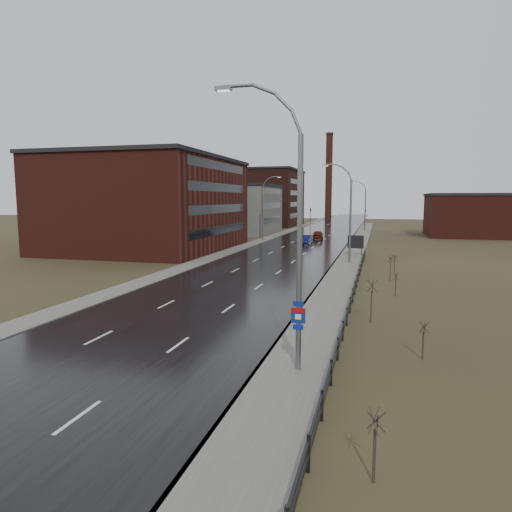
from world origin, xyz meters
The scene contains 26 objects.
ground centered at (0.00, 0.00, 0.00)m, with size 320.00×320.00×0.00m, color #2D2819.
road centered at (0.00, 60.00, 0.03)m, with size 14.00×300.00×0.06m, color black.
sidewalk_right centered at (8.60, 35.00, 0.09)m, with size 3.20×180.00×0.18m, color #595651.
curb_right centered at (7.08, 35.00, 0.09)m, with size 0.16×180.00×0.18m, color slate.
sidewalk_left centered at (-8.20, 60.00, 0.06)m, with size 2.40×260.00×0.12m, color #595651.
warehouse_near centered at (-20.99, 45.00, 6.76)m, with size 22.44×28.56×13.50m.
warehouse_mid centered at (-17.99, 78.00, 5.26)m, with size 16.32×20.40×10.50m.
warehouse_far centered at (-22.99, 108.00, 7.76)m, with size 26.52×24.48×15.50m.
building_right centered at (30.30, 82.00, 4.26)m, with size 18.36×16.32×8.50m.
smokestack centered at (-6.00, 150.00, 15.50)m, with size 2.70×2.70×30.70m.
streetlight_main centered at (8.47, 2.00, 6.06)m, with size 3.91×0.29×12.11m.
streetlight_right_mid centered at (8.50, 36.00, 5.84)m, with size 3.36×0.28×11.35m.
streetlight_left centered at (-7.70, 62.00, 5.84)m, with size 3.36×0.28×11.35m.
streetlight_right_far centered at (8.50, 90.00, 5.84)m, with size 3.36×0.28×11.35m.
guardrail centered at (10.30, 18.31, 0.71)m, with size 0.10×53.05×1.10m.
shrub_a centered at (12.03, -5.00, 1.06)m, with size 0.48×0.50×2.00m.
shrub_b centered at (14.10, 5.15, 0.96)m, with size 0.43×0.46×1.81m.
shrub_c centered at (11.65, 11.10, 1.41)m, with size 0.62×0.66×2.65m.
shrub_d centered at (13.32, 19.24, 0.98)m, with size 0.44×0.47×1.84m.
shrub_e centered at (13.06, 25.83, 1.27)m, with size 0.57×0.60×2.39m.
shrub_f centered at (13.56, 30.35, 1.00)m, with size 0.45×0.47×1.88m.
billboard centered at (9.10, 43.40, 1.81)m, with size 2.05×0.17×2.73m.
traffic_light_left centered at (-8.00, 120.00, 4.60)m, with size 0.58×2.73×5.30m.
traffic_light_right centered at (8.00, 120.00, 4.60)m, with size 0.58×2.73×5.30m.
car_near centered at (0.52, 57.04, 0.75)m, with size 1.58×4.54×1.50m, color #0D1042.
car_far centered at (1.17, 66.89, 0.82)m, with size 1.94×4.83×1.65m, color #53150D.
Camera 1 is at (11.95, -16.58, 7.41)m, focal length 32.00 mm.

